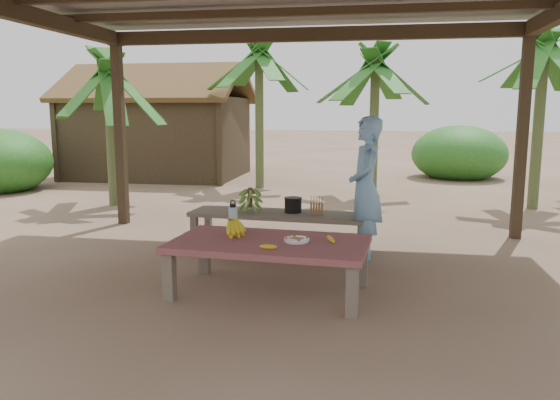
% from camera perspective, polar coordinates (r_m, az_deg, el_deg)
% --- Properties ---
extents(ground, '(80.00, 80.00, 0.00)m').
position_cam_1_polar(ground, '(5.61, 0.02, -8.20)').
color(ground, brown).
rests_on(ground, ground).
extents(work_table, '(1.87, 1.13, 0.50)m').
position_cam_1_polar(work_table, '(5.08, -1.09, -4.99)').
color(work_table, brown).
rests_on(work_table, ground).
extents(bench, '(2.24, 0.77, 0.45)m').
position_cam_1_polar(bench, '(6.71, -0.08, -1.79)').
color(bench, brown).
rests_on(bench, ground).
extents(ripe_banana_bunch, '(0.31, 0.28, 0.18)m').
position_cam_1_polar(ripe_banana_bunch, '(5.28, -5.25, -2.77)').
color(ripe_banana_bunch, yellow).
rests_on(ripe_banana_bunch, work_table).
extents(plate, '(0.23, 0.23, 0.04)m').
position_cam_1_polar(plate, '(5.02, 1.75, -4.20)').
color(plate, white).
rests_on(plate, work_table).
extents(loose_banana_front, '(0.17, 0.11, 0.04)m').
position_cam_1_polar(loose_banana_front, '(4.75, -1.21, -4.91)').
color(loose_banana_front, yellow).
rests_on(loose_banana_front, work_table).
extents(loose_banana_side, '(0.11, 0.17, 0.04)m').
position_cam_1_polar(loose_banana_side, '(5.05, 5.34, -4.10)').
color(loose_banana_side, yellow).
rests_on(loose_banana_side, work_table).
extents(water_flask, '(0.09, 0.09, 0.32)m').
position_cam_1_polar(water_flask, '(5.42, -4.93, -1.92)').
color(water_flask, '#3E86C1').
rests_on(water_flask, work_table).
extents(green_banana_stalk, '(0.29, 0.29, 0.31)m').
position_cam_1_polar(green_banana_stalk, '(6.77, -3.13, 0.12)').
color(green_banana_stalk, '#598C2D').
rests_on(green_banana_stalk, bench).
extents(cooking_pot, '(0.21, 0.21, 0.18)m').
position_cam_1_polar(cooking_pot, '(6.70, 1.38, -0.55)').
color(cooking_pot, black).
rests_on(cooking_pot, bench).
extents(skewer_rack, '(0.19, 0.09, 0.24)m').
position_cam_1_polar(skewer_rack, '(6.53, 3.84, -0.56)').
color(skewer_rack, '#A57F47').
rests_on(skewer_rack, bench).
extents(woman, '(0.47, 0.64, 1.63)m').
position_cam_1_polar(woman, '(6.32, 8.92, 1.26)').
color(woman, '#74AADC').
rests_on(woman, ground).
extents(hut, '(4.40, 3.43, 2.85)m').
position_cam_1_polar(hut, '(14.35, -12.41, 6.83)').
color(hut, black).
rests_on(hut, ground).
extents(banana_plant_ne, '(1.80, 1.80, 2.97)m').
position_cam_1_polar(banana_plant_ne, '(10.32, 25.81, 12.89)').
color(banana_plant_ne, '#596638').
rests_on(banana_plant_ne, ground).
extents(banana_plant_n, '(1.80, 1.80, 2.83)m').
position_cam_1_polar(banana_plant_n, '(10.97, 9.93, 12.69)').
color(banana_plant_n, '#596638').
rests_on(banana_plant_n, ground).
extents(banana_plant_nw, '(1.80, 1.80, 3.14)m').
position_cam_1_polar(banana_plant_nw, '(11.91, -2.21, 14.00)').
color(banana_plant_nw, '#596638').
rests_on(banana_plant_nw, ground).
extents(banana_plant_w, '(1.80, 1.80, 2.56)m').
position_cam_1_polar(banana_plant_w, '(10.13, -17.47, 11.18)').
color(banana_plant_w, '#596638').
rests_on(banana_plant_w, ground).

